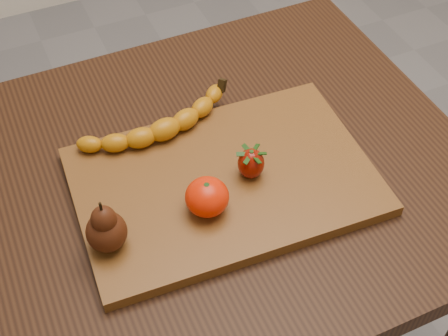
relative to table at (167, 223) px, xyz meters
name	(u,v)px	position (x,y,z in m)	size (l,w,h in m)	color
table	(167,223)	(0.00, 0.00, 0.00)	(1.00, 0.70, 0.76)	black
cutting_board	(224,181)	(0.09, -0.04, 0.11)	(0.45, 0.30, 0.02)	brown
banana	(165,129)	(0.03, 0.08, 0.14)	(0.23, 0.06, 0.04)	#C37909
pear	(105,225)	(-0.11, -0.09, 0.16)	(0.06, 0.06, 0.09)	#451C0B
mandarin	(207,197)	(0.04, -0.09, 0.14)	(0.06, 0.06, 0.05)	#F72402
strawberry	(251,163)	(0.13, -0.05, 0.14)	(0.04, 0.04, 0.05)	maroon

